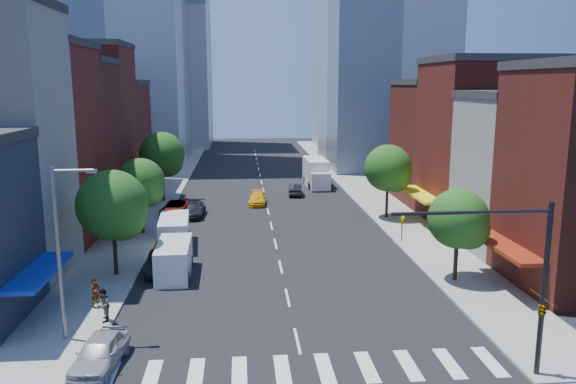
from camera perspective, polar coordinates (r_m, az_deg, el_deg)
name	(u,v)px	position (r m, az deg, el deg)	size (l,w,h in m)	color
ground	(297,341)	(30.13, 0.95, -14.89)	(220.00, 220.00, 0.00)	black
sidewalk_left	(160,194)	(68.92, -12.88, -0.24)	(5.00, 120.00, 0.15)	gray
sidewalk_right	(365,191)	(69.92, 7.84, 0.10)	(5.00, 120.00, 0.15)	gray
crosswalk	(304,370)	(27.48, 1.62, -17.59)	(19.00, 3.00, 0.01)	silver
bldg_left_2	(17,147)	(51.11, -25.79, 4.11)	(12.00, 9.00, 16.00)	maroon
bldg_left_3	(52,143)	(59.13, -22.87, 4.64)	(12.00, 8.00, 15.00)	#531E14
bldg_left_4	(76,126)	(67.16, -20.73, 6.30)	(12.00, 9.00, 17.00)	maroon
bldg_left_5	(98,136)	(76.47, -18.72, 5.41)	(12.00, 10.00, 13.00)	#531E14
bldg_right_1	(542,175)	(48.77, 24.39, 1.57)	(12.00, 8.00, 12.00)	#BDB7AE
bldg_right_2	(493,144)	(56.53, 20.11, 4.58)	(12.00, 10.00, 15.00)	maroon
bldg_right_3	(453,144)	(65.78, 16.41, 4.73)	(12.00, 10.00, 13.00)	#531E14
tower_far_w	(164,10)	(123.81, -12.49, 17.62)	(18.00, 18.00, 56.00)	#9EA5AD
traffic_signal	(532,290)	(27.34, 23.52, -9.16)	(7.24, 2.24, 8.00)	black
streetlight	(62,243)	(30.42, -22.02, -4.83)	(2.25, 0.25, 9.00)	slate
tree_left_near	(115,208)	(39.72, -17.21, -1.55)	(4.80, 4.80, 7.30)	black
tree_left_mid	(142,184)	(50.38, -14.58, 0.77)	(4.20, 4.20, 6.65)	black
tree_left_far	(163,156)	(63.97, -12.55, 3.58)	(5.00, 5.00, 7.75)	black
tree_right_near	(461,221)	(38.81, 17.14, -2.86)	(4.00, 4.00, 6.20)	black
tree_right_far	(390,170)	(55.45, 10.29, 2.21)	(4.60, 4.60, 7.20)	black
parked_car_front	(100,352)	(28.66, -18.58, -15.19)	(1.84, 4.57, 1.56)	#A6A6AA
parked_car_second	(160,262)	(40.92, -12.85, -6.98)	(1.53, 4.39, 1.45)	black
parked_car_third	(175,208)	(58.00, -11.41, -1.62)	(2.37, 5.14, 1.43)	#999999
parked_car_rear	(194,210)	(56.94, -9.51, -1.80)	(1.97, 4.86, 1.41)	black
cargo_van_near	(174,260)	(39.79, -11.52, -6.78)	(2.36, 5.56, 2.35)	silver
cargo_van_far	(174,232)	(46.73, -11.48, -4.05)	(2.69, 5.89, 2.45)	white
taxi	(257,198)	(62.03, -3.12, -0.66)	(1.83, 4.50, 1.31)	#F3B30C
traffic_car_oncoming	(295,189)	(67.03, 0.71, 0.29)	(1.51, 4.34, 1.43)	black
traffic_car_far	(321,176)	(76.07, 3.34, 1.62)	(1.90, 4.73, 1.61)	#999999
box_truck	(316,173)	(73.13, 2.88, 1.91)	(2.77, 8.65, 3.47)	white
pedestrian_near	(95,293)	(35.43, -18.98, -9.64)	(0.64, 0.42, 1.76)	#999999
pedestrian_far	(103,305)	(33.23, -18.28, -10.88)	(0.91, 0.71, 1.88)	#999999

